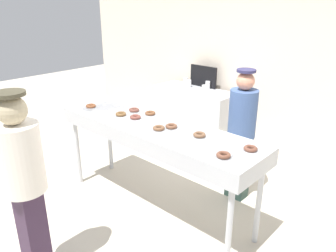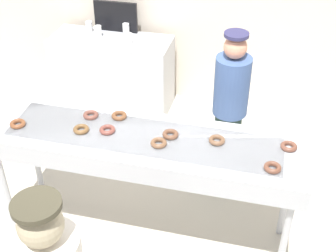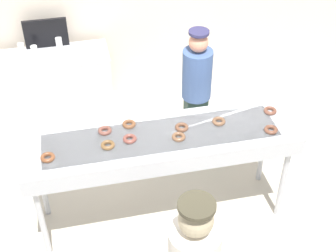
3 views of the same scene
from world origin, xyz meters
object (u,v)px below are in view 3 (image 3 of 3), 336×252
object	(u,v)px
paper_cup_2	(21,48)
paper_cup_3	(59,43)
chocolate_donut_8	(129,124)
chocolate_donut_7	(179,137)
chocolate_donut_1	(219,121)
menu_display	(46,33)
fryer_conveyor	(161,143)
chocolate_donut_6	(271,130)
chocolate_donut_2	(182,127)
chocolate_donut_9	(130,139)
chocolate_donut_4	(105,131)
worker_baker	(196,90)
paper_cup_1	(34,51)
chocolate_donut_3	(108,145)
chocolate_donut_5	(48,157)
chocolate_donut_0	(270,111)
prep_counter	(54,87)
paper_cup_0	(70,52)

from	to	relation	value
paper_cup_2	paper_cup_3	bearing A→B (deg)	5.62
chocolate_donut_8	chocolate_donut_7	bearing A→B (deg)	-34.35
chocolate_donut_1	paper_cup_2	world-z (taller)	chocolate_donut_1
chocolate_donut_1	menu_display	size ratio (longest dim) A/B	0.24
fryer_conveyor	chocolate_donut_6	xyz separation A→B (m)	(0.99, -0.16, 0.11)
chocolate_donut_2	chocolate_donut_9	world-z (taller)	same
chocolate_donut_4	worker_baker	size ratio (longest dim) A/B	0.08
chocolate_donut_7	paper_cup_1	distance (m)	2.44
worker_baker	menu_display	size ratio (longest dim) A/B	3.04
paper_cup_1	paper_cup_2	world-z (taller)	same
chocolate_donut_3	paper_cup_2	xyz separation A→B (m)	(-0.80, 2.15, -0.11)
chocolate_donut_4	chocolate_donut_8	world-z (taller)	same
chocolate_donut_8	paper_cup_3	world-z (taller)	chocolate_donut_8
chocolate_donut_1	menu_display	bearing A→B (deg)	126.01
paper_cup_2	chocolate_donut_3	bearing A→B (deg)	-69.53
chocolate_donut_3	chocolate_donut_9	xyz separation A→B (m)	(0.20, 0.04, 0.00)
chocolate_donut_7	menu_display	size ratio (longest dim) A/B	0.24
chocolate_donut_4	paper_cup_1	xyz separation A→B (m)	(-0.65, 1.84, -0.11)
chocolate_donut_8	fryer_conveyor	bearing A→B (deg)	-37.26
worker_baker	paper_cup_1	distance (m)	2.05
worker_baker	chocolate_donut_7	bearing A→B (deg)	58.44
fryer_conveyor	paper_cup_3	distance (m)	2.30
chocolate_donut_5	paper_cup_3	world-z (taller)	chocolate_donut_5
chocolate_donut_9	paper_cup_1	bearing A→B (deg)	112.95
chocolate_donut_0	menu_display	xyz separation A→B (m)	(-2.08, 2.08, 0.01)
paper_cup_1	chocolate_donut_8	bearing A→B (deg)	-64.00
chocolate_donut_4	chocolate_donut_6	xyz separation A→B (m)	(1.49, -0.32, 0.00)
worker_baker	paper_cup_2	size ratio (longest dim) A/B	12.56
menu_display	chocolate_donut_5	bearing A→B (deg)	-90.85
chocolate_donut_5	chocolate_donut_2	bearing A→B (deg)	7.12
chocolate_donut_6	prep_counter	distance (m)	2.97
prep_counter	paper_cup_0	bearing A→B (deg)	-17.08
chocolate_donut_0	chocolate_donut_1	distance (m)	0.54
chocolate_donut_4	paper_cup_3	bearing A→B (deg)	99.97
chocolate_donut_5	paper_cup_2	distance (m)	2.22
chocolate_donut_1	paper_cup_0	bearing A→B (deg)	125.37
chocolate_donut_3	chocolate_donut_7	world-z (taller)	same
fryer_conveyor	chocolate_donut_8	distance (m)	0.35
chocolate_donut_4	prep_counter	size ratio (longest dim) A/B	0.09
fryer_conveyor	chocolate_donut_9	xyz separation A→B (m)	(-0.29, -0.01, 0.11)
chocolate_donut_5	paper_cup_0	size ratio (longest dim) A/B	0.98
chocolate_donut_6	prep_counter	xyz separation A→B (m)	(-1.98, 2.12, -0.63)
chocolate_donut_7	paper_cup_3	size ratio (longest dim) A/B	0.98
fryer_conveyor	paper_cup_2	world-z (taller)	fryer_conveyor
chocolate_donut_1	paper_cup_0	world-z (taller)	chocolate_donut_1
fryer_conveyor	menu_display	world-z (taller)	menu_display
chocolate_donut_2	paper_cup_0	size ratio (longest dim) A/B	0.98
fryer_conveyor	chocolate_donut_3	distance (m)	0.51
chocolate_donut_0	chocolate_donut_7	size ratio (longest dim) A/B	1.00
fryer_conveyor	chocolate_donut_0	xyz separation A→B (m)	(1.10, 0.11, 0.11)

